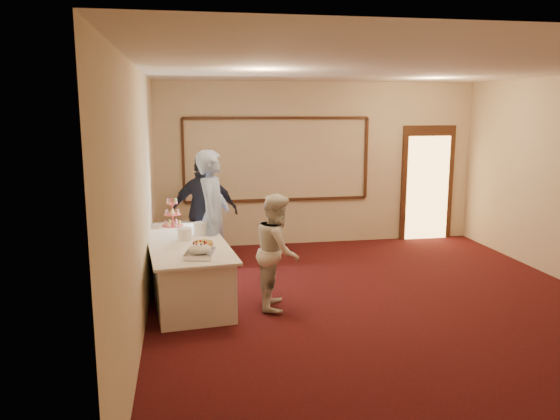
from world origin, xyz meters
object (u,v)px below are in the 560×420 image
(pavlova_tray, at_px, (200,251))
(man, at_px, (213,218))
(buffet_table, at_px, (187,267))
(tart, at_px, (203,244))
(plate_stack_b, at_px, (201,228))
(woman, at_px, (278,251))
(guest, at_px, (204,212))
(cupcake_stand, at_px, (172,215))
(plate_stack_a, at_px, (184,234))

(pavlova_tray, xyz_separation_m, man, (0.24, 1.31, 0.13))
(pavlova_tray, bearing_deg, buffet_table, 100.34)
(buffet_table, distance_m, tart, 0.59)
(pavlova_tray, distance_m, plate_stack_b, 1.17)
(woman, bearing_deg, guest, 34.58)
(man, relative_size, guest, 1.08)
(guest, bearing_deg, pavlova_tray, 92.55)
(pavlova_tray, xyz_separation_m, guest, (0.15, 2.19, 0.06))
(plate_stack_b, xyz_separation_m, guest, (0.09, 1.02, 0.04))
(cupcake_stand, height_order, man, man)
(plate_stack_b, height_order, tart, plate_stack_b)
(pavlova_tray, relative_size, man, 0.26)
(buffet_table, height_order, plate_stack_a, plate_stack_a)
(plate_stack_a, xyz_separation_m, guest, (0.32, 1.33, 0.05))
(woman, bearing_deg, buffet_table, 71.92)
(cupcake_stand, distance_m, guest, 0.62)
(plate_stack_a, xyz_separation_m, tart, (0.23, -0.37, -0.05))
(plate_stack_b, distance_m, man, 0.26)
(pavlova_tray, height_order, plate_stack_b, plate_stack_b)
(plate_stack_a, xyz_separation_m, man, (0.41, 0.45, 0.12))
(cupcake_stand, distance_m, woman, 2.10)
(buffet_table, xyz_separation_m, man, (0.39, 0.44, 0.59))
(buffet_table, relative_size, man, 1.38)
(pavlova_tray, xyz_separation_m, tart, (0.05, 0.49, -0.04))
(buffet_table, bearing_deg, guest, 77.15)
(guest, bearing_deg, plate_stack_b, 91.19)
(cupcake_stand, bearing_deg, plate_stack_a, -79.92)
(cupcake_stand, bearing_deg, woman, -50.38)
(man, height_order, guest, man)
(buffet_table, xyz_separation_m, plate_stack_a, (-0.02, -0.00, 0.47))
(tart, height_order, guest, guest)
(plate_stack_a, distance_m, plate_stack_b, 0.38)
(plate_stack_b, relative_size, man, 0.11)
(tart, relative_size, man, 0.15)
(cupcake_stand, relative_size, man, 0.24)
(buffet_table, height_order, woman, woman)
(man, bearing_deg, woman, -128.80)
(man, xyz_separation_m, woman, (0.75, -1.09, -0.24))
(plate_stack_a, relative_size, man, 0.10)
(plate_stack_a, xyz_separation_m, woman, (1.16, -0.65, -0.12))
(woman, relative_size, guest, 0.82)
(pavlova_tray, bearing_deg, guest, 86.22)
(cupcake_stand, relative_size, guest, 0.26)
(plate_stack_a, relative_size, woman, 0.13)
(cupcake_stand, bearing_deg, pavlova_tray, -79.19)
(guest, bearing_deg, plate_stack_a, 82.72)
(plate_stack_a, height_order, plate_stack_b, plate_stack_b)
(tart, distance_m, guest, 1.71)
(plate_stack_b, relative_size, tart, 0.71)
(pavlova_tray, height_order, tart, pavlova_tray)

